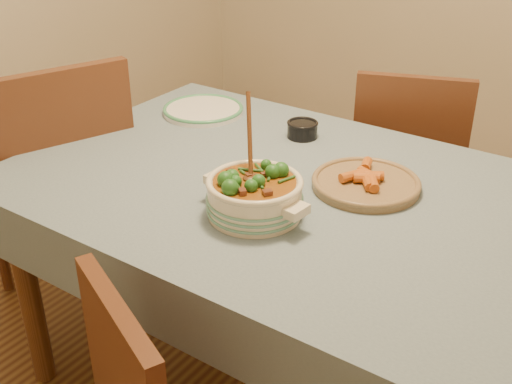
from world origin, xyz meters
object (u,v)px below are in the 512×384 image
at_px(stew_casserole, 255,193).
at_px(chair_far, 407,163).
at_px(white_plate, 203,110).
at_px(fried_plate, 366,182).
at_px(dining_table, 299,217).
at_px(condiment_bowl, 302,129).
at_px(chair_left, 61,180).

bearing_deg(stew_casserole, chair_far, 88.99).
relative_size(white_plate, fried_plate, 0.90).
height_order(dining_table, fried_plate, fried_plate).
height_order(dining_table, white_plate, white_plate).
xyz_separation_m(condiment_bowl, fried_plate, (0.33, -0.21, -0.01)).
bearing_deg(fried_plate, dining_table, -144.58).
xyz_separation_m(stew_casserole, white_plate, (-0.56, 0.49, -0.05)).
height_order(stew_casserole, condiment_bowl, stew_casserole).
xyz_separation_m(stew_casserole, fried_plate, (0.17, 0.30, -0.04)).
bearing_deg(white_plate, fried_plate, -14.73).
relative_size(dining_table, chair_left, 1.69).
relative_size(dining_table, stew_casserole, 5.30).
xyz_separation_m(dining_table, fried_plate, (0.15, 0.11, 0.11)).
distance_m(stew_casserole, condiment_bowl, 0.53).
bearing_deg(white_plate, dining_table, -27.13).
relative_size(fried_plate, chair_far, 0.38).
relative_size(condiment_bowl, chair_left, 0.11).
height_order(chair_far, chair_left, chair_left).
xyz_separation_m(white_plate, condiment_bowl, (0.40, 0.02, 0.02)).
relative_size(stew_casserole, condiment_bowl, 2.85).
bearing_deg(fried_plate, chair_far, 102.01).
height_order(stew_casserole, white_plate, stew_casserole).
bearing_deg(white_plate, chair_far, 42.31).
distance_m(fried_plate, chair_left, 1.10).
bearing_deg(fried_plate, chair_left, -168.67).
height_order(fried_plate, chair_far, chair_far).
relative_size(condiment_bowl, fried_plate, 0.33).
height_order(white_plate, chair_left, chair_left).
bearing_deg(condiment_bowl, white_plate, -177.86).
height_order(stew_casserole, chair_left, stew_casserole).
bearing_deg(condiment_bowl, chair_far, 70.92).
relative_size(dining_table, chair_far, 1.88).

